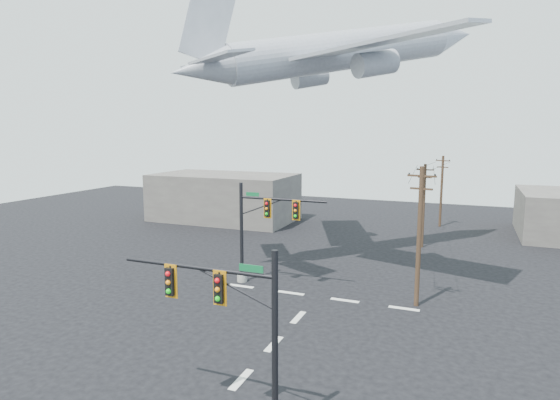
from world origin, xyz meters
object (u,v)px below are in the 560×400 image
at_px(signal_mast_far, 258,231).
at_px(utility_pole_a, 419,234).
at_px(airliner, 341,52).
at_px(utility_pole_c, 441,190).
at_px(signal_mast_near, 240,331).
at_px(utility_pole_b, 424,204).

relative_size(signal_mast_far, utility_pole_a, 0.83).
relative_size(signal_mast_far, airliner, 0.31).
xyz_separation_m(utility_pole_a, utility_pole_c, (-0.09, 28.05, -0.39)).
xyz_separation_m(signal_mast_near, utility_pole_c, (5.10, 43.93, 0.59)).
distance_m(utility_pole_a, utility_pole_b, 16.65).
xyz_separation_m(utility_pole_b, airliner, (-6.50, -8.48, 13.77)).
xyz_separation_m(signal_mast_near, airliner, (-2.47, 24.00, 14.22)).
bearing_deg(signal_mast_near, signal_mast_far, 112.12).
relative_size(utility_pole_b, utility_pole_c, 0.97).
xyz_separation_m(utility_pole_a, airliner, (-7.66, 8.12, 13.25)).
bearing_deg(utility_pole_c, signal_mast_near, -75.73).
bearing_deg(utility_pole_b, airliner, -120.37).
xyz_separation_m(signal_mast_near, signal_mast_far, (-6.51, 16.01, 0.21)).
distance_m(signal_mast_near, airliner, 28.01).
xyz_separation_m(signal_mast_far, utility_pole_c, (11.60, 27.91, 0.37)).
distance_m(signal_mast_far, utility_pole_c, 30.23).
relative_size(signal_mast_near, utility_pole_c, 0.85).
distance_m(signal_mast_near, utility_pole_b, 32.73).
height_order(signal_mast_far, airliner, airliner).
bearing_deg(airliner, utility_pole_b, 5.37).
height_order(utility_pole_a, utility_pole_b, utility_pole_a).
distance_m(signal_mast_far, utility_pole_b, 19.55).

